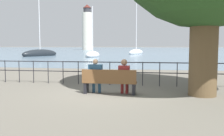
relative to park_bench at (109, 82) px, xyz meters
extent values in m
plane|color=#605B51|center=(0.00, 0.06, -0.44)|extent=(1000.00, 1000.00, 0.00)
cube|color=slate|center=(0.00, 159.64, -0.43)|extent=(600.00, 300.00, 0.01)
cylinder|color=brown|center=(3.26, 0.30, 1.24)|extent=(0.95, 0.95, 3.36)
cube|color=brown|center=(0.00, 0.06, -0.01)|extent=(1.96, 0.45, 0.05)
cube|color=brown|center=(0.00, -0.14, 0.24)|extent=(1.96, 0.04, 0.45)
cube|color=black|center=(-0.88, 0.06, -0.24)|extent=(0.10, 0.41, 0.40)
cube|color=black|center=(0.88, 0.06, -0.24)|extent=(0.10, 0.41, 0.40)
cylinder|color=navy|center=(-0.64, 0.22, -0.21)|extent=(0.11, 0.11, 0.45)
cylinder|color=navy|center=(-0.41, 0.22, -0.21)|extent=(0.11, 0.11, 0.45)
cube|color=navy|center=(-0.53, 0.13, 0.06)|extent=(0.42, 0.26, 0.14)
cube|color=navy|center=(-0.53, 0.04, 0.32)|extent=(0.50, 0.24, 0.62)
sphere|color=tan|center=(-0.53, 0.04, 0.73)|extent=(0.19, 0.19, 0.19)
cylinder|color=maroon|center=(0.44, 0.22, -0.21)|extent=(0.11, 0.11, 0.45)
cylinder|color=maroon|center=(0.62, 0.22, -0.21)|extent=(0.11, 0.11, 0.45)
cube|color=maroon|center=(0.53, 0.13, 0.06)|extent=(0.34, 0.26, 0.14)
cube|color=maroon|center=(0.53, 0.04, 0.31)|extent=(0.40, 0.24, 0.59)
sphere|color=#846047|center=(0.53, 0.04, 0.72)|extent=(0.22, 0.22, 0.22)
cylinder|color=black|center=(-5.48, 2.12, 0.09)|extent=(0.04, 0.04, 1.05)
cylinder|color=black|center=(-4.75, 2.12, 0.09)|extent=(0.04, 0.04, 1.05)
cylinder|color=black|center=(-4.02, 2.12, 0.09)|extent=(0.04, 0.04, 1.05)
cylinder|color=black|center=(-3.29, 2.12, 0.09)|extent=(0.04, 0.04, 1.05)
cylinder|color=black|center=(-2.56, 2.12, 0.09)|extent=(0.04, 0.04, 1.05)
cylinder|color=black|center=(-1.83, 2.12, 0.09)|extent=(0.04, 0.04, 1.05)
cylinder|color=black|center=(-1.10, 2.12, 0.09)|extent=(0.04, 0.04, 1.05)
cylinder|color=black|center=(-0.37, 2.12, 0.09)|extent=(0.04, 0.04, 1.05)
cylinder|color=black|center=(0.37, 2.12, 0.09)|extent=(0.04, 0.04, 1.05)
cylinder|color=black|center=(1.10, 2.12, 0.09)|extent=(0.04, 0.04, 1.05)
cylinder|color=black|center=(1.83, 2.12, 0.09)|extent=(0.04, 0.04, 1.05)
cylinder|color=black|center=(2.56, 2.12, 0.09)|extent=(0.04, 0.04, 1.05)
cylinder|color=black|center=(3.29, 2.12, 0.09)|extent=(0.04, 0.04, 1.05)
cylinder|color=black|center=(4.02, 2.12, 0.09)|extent=(0.04, 0.04, 1.05)
cylinder|color=black|center=(0.00, 2.12, 0.58)|extent=(13.89, 0.04, 0.04)
cylinder|color=black|center=(0.00, 2.12, 0.14)|extent=(13.89, 0.04, 0.04)
ellipsoid|color=silver|center=(-2.28, 45.20, -0.14)|extent=(3.57, 7.93, 1.48)
cylinder|color=silver|center=(-2.28, 45.20, 5.40)|extent=(0.14, 0.14, 10.20)
ellipsoid|color=white|center=(-8.16, 30.12, -0.18)|extent=(2.55, 6.33, 1.28)
cylinder|color=silver|center=(-8.16, 30.12, 3.88)|extent=(0.14, 0.14, 7.36)
ellipsoid|color=black|center=(-17.88, 31.63, -0.11)|extent=(4.76, 7.55, 1.65)
cylinder|color=silver|center=(-17.88, 31.63, 5.72)|extent=(0.14, 0.14, 10.68)
cylinder|color=beige|center=(-26.68, 94.98, 7.43)|extent=(4.49, 4.49, 15.73)
cylinder|color=#2D2D33|center=(-26.68, 94.98, 16.25)|extent=(3.14, 3.14, 1.92)
cone|color=#4C1E19|center=(-26.68, 94.98, 17.98)|extent=(3.59, 3.59, 1.53)
camera|label=1|loc=(1.59, -8.77, 1.31)|focal=40.00mm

